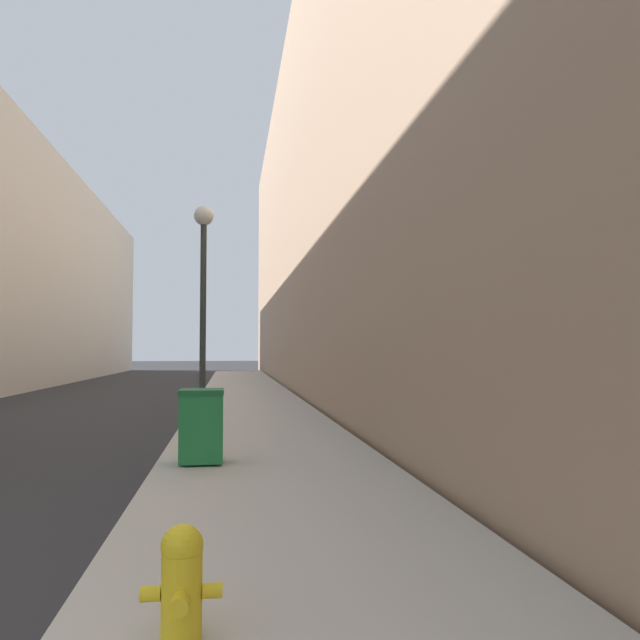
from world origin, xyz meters
The scene contains 5 objects.
sidewalk_right centered at (5.27, 18.00, 0.07)m, with size 3.59×60.00×0.15m.
building_right_stone centered at (13.16, 26.00, 8.59)m, with size 12.00×60.00×17.19m.
fire_hydrant centered at (4.30, 1.77, 0.50)m, with size 0.48×0.37×0.68m.
trash_bin centered at (4.16, 7.60, 0.72)m, with size 0.66×0.68×1.12m.
lamppost centered at (3.96, 12.38, 3.44)m, with size 0.46×0.46×5.04m.
Camera 1 is at (4.58, -2.10, 1.88)m, focal length 35.00 mm.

